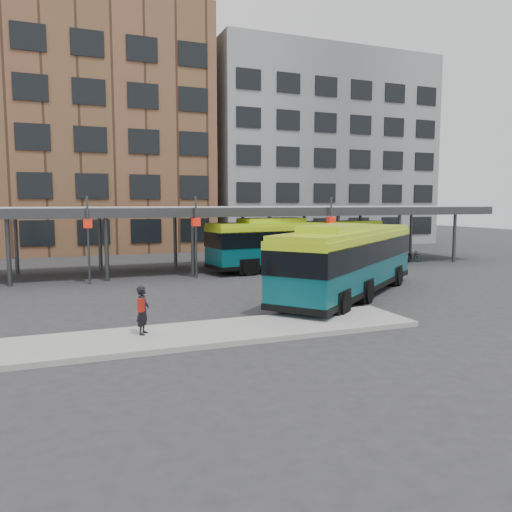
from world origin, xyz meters
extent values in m
plane|color=#28282B|center=(0.00, 0.00, 0.00)|extent=(120.00, 120.00, 0.00)
cube|color=gray|center=(-5.50, -3.00, 0.09)|extent=(14.00, 3.00, 0.18)
cube|color=#999B9E|center=(0.00, 13.00, 4.00)|extent=(40.00, 6.00, 0.35)
cube|color=#383A3D|center=(0.00, 10.00, 3.85)|extent=(40.00, 0.15, 0.55)
cylinder|color=#383A3D|center=(-13.00, 10.50, 1.90)|extent=(0.24, 0.24, 3.80)
cylinder|color=#383A3D|center=(-13.00, 15.50, 1.90)|extent=(0.24, 0.24, 3.80)
cylinder|color=#383A3D|center=(-8.00, 10.50, 1.90)|extent=(0.24, 0.24, 3.80)
cylinder|color=#383A3D|center=(-8.00, 15.50, 1.90)|extent=(0.24, 0.24, 3.80)
cylinder|color=#383A3D|center=(-3.00, 10.50, 1.90)|extent=(0.24, 0.24, 3.80)
cylinder|color=#383A3D|center=(-3.00, 15.50, 1.90)|extent=(0.24, 0.24, 3.80)
cylinder|color=#383A3D|center=(2.00, 10.50, 1.90)|extent=(0.24, 0.24, 3.80)
cylinder|color=#383A3D|center=(2.00, 15.50, 1.90)|extent=(0.24, 0.24, 3.80)
cylinder|color=#383A3D|center=(7.00, 10.50, 1.90)|extent=(0.24, 0.24, 3.80)
cylinder|color=#383A3D|center=(7.00, 15.50, 1.90)|extent=(0.24, 0.24, 3.80)
cylinder|color=#383A3D|center=(12.00, 10.50, 1.90)|extent=(0.24, 0.24, 3.80)
cylinder|color=#383A3D|center=(12.00, 15.50, 1.90)|extent=(0.24, 0.24, 3.80)
cylinder|color=#383A3D|center=(17.00, 10.50, 1.90)|extent=(0.24, 0.24, 3.80)
cylinder|color=#383A3D|center=(17.00, 15.50, 1.90)|extent=(0.24, 0.24, 3.80)
cylinder|color=#383A3D|center=(-9.00, 9.70, 2.40)|extent=(0.12, 0.12, 4.80)
cube|color=red|center=(-9.00, 9.70, 3.30)|extent=(0.45, 0.45, 0.45)
cylinder|color=#383A3D|center=(-3.00, 9.70, 2.40)|extent=(0.12, 0.12, 4.80)
cube|color=red|center=(-3.00, 9.70, 3.30)|extent=(0.45, 0.45, 0.45)
cylinder|color=#383A3D|center=(6.00, 9.70, 2.40)|extent=(0.12, 0.12, 4.80)
cube|color=red|center=(6.00, 9.70, 3.30)|extent=(0.45, 0.45, 0.45)
cube|color=brown|center=(-10.00, 32.00, 11.00)|extent=(26.00, 14.00, 22.00)
cube|color=slate|center=(16.00, 32.00, 10.00)|extent=(24.00, 14.00, 20.00)
cube|color=#07444D|center=(2.36, 1.52, 1.67)|extent=(11.37, 9.94, 2.61)
cube|color=black|center=(2.36, 1.52, 2.19)|extent=(11.45, 10.03, 0.99)
cube|color=#A6C714|center=(2.36, 1.52, 3.08)|extent=(11.30, 9.86, 0.21)
cube|color=#A6C714|center=(0.74, 0.20, 3.29)|extent=(4.43, 4.10, 0.37)
cube|color=black|center=(2.36, 1.52, 0.49)|extent=(11.45, 10.03, 0.25)
cylinder|color=black|center=(6.41, 3.18, 0.52)|extent=(1.01, 0.90, 1.04)
cylinder|color=black|center=(4.80, 5.15, 0.52)|extent=(1.01, 0.90, 1.04)
cylinder|color=black|center=(2.20, -0.26, 0.52)|extent=(1.01, 0.90, 1.04)
cylinder|color=black|center=(0.59, 1.72, 0.52)|extent=(1.01, 0.90, 1.04)
cylinder|color=black|center=(-0.23, -2.24, 0.52)|extent=(1.01, 0.90, 1.04)
cylinder|color=black|center=(-1.84, -0.26, 0.52)|extent=(1.01, 0.90, 1.04)
cube|color=#07444D|center=(4.41, 11.23, 1.66)|extent=(12.68, 4.11, 2.59)
cube|color=black|center=(4.41, 11.23, 2.18)|extent=(12.74, 4.18, 0.99)
cube|color=#A6C714|center=(4.41, 11.23, 3.06)|extent=(12.67, 4.01, 0.21)
cube|color=#A6C714|center=(2.35, 10.97, 3.27)|extent=(4.35, 2.37, 0.36)
cube|color=black|center=(4.41, 11.23, 0.49)|extent=(12.75, 4.18, 0.25)
cylinder|color=black|center=(8.69, 10.49, 0.52)|extent=(1.07, 0.44, 1.04)
cylinder|color=black|center=(8.37, 13.00, 0.52)|extent=(1.07, 0.44, 1.04)
cylinder|color=black|center=(3.33, 9.82, 0.52)|extent=(1.07, 0.44, 1.04)
cylinder|color=black|center=(3.02, 12.33, 0.52)|extent=(1.07, 0.44, 1.04)
cylinder|color=black|center=(0.24, 9.44, 0.52)|extent=(1.07, 0.44, 1.04)
cylinder|color=black|center=(-0.07, 11.95, 0.52)|extent=(1.07, 0.44, 1.04)
imported|color=black|center=(-7.98, -2.65, 0.97)|extent=(0.58, 0.68, 1.58)
cube|color=maroon|center=(-8.05, -2.81, 1.18)|extent=(0.28, 0.34, 0.42)
imported|color=slate|center=(11.02, 12.18, 0.48)|extent=(1.84, 0.70, 0.95)
imported|color=slate|center=(11.40, 12.20, 0.52)|extent=(1.81, 0.88, 1.05)
imported|color=slate|center=(12.49, 11.77, 0.47)|extent=(1.81, 0.65, 0.94)
imported|color=slate|center=(13.23, 11.63, 0.51)|extent=(1.73, 0.58, 1.02)
imported|color=slate|center=(14.23, 11.97, 0.42)|extent=(1.71, 0.93, 0.85)
camera|label=1|loc=(-10.32, -18.73, 4.42)|focal=35.00mm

